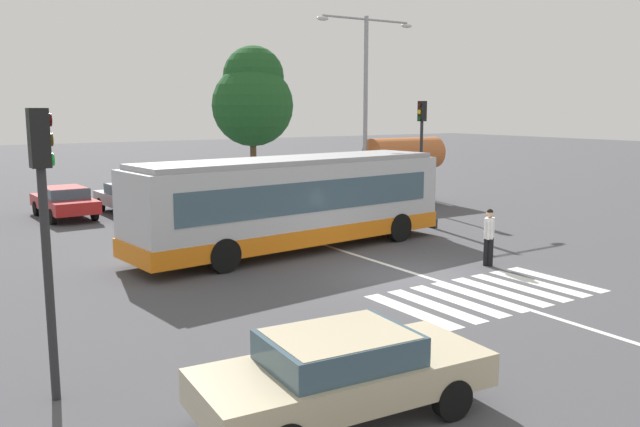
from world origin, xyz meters
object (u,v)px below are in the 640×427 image
parked_car_red (64,200)px  traffic_light_near_corner (44,208)px  parked_car_silver (129,197)px  foreground_sedan (342,370)px  city_transit_bus (293,203)px  parked_car_teal (238,189)px  background_tree_right (253,97)px  parked_car_charcoal (180,192)px  traffic_light_far_corner (421,138)px  pedestrian_crossing_street (489,234)px  parked_car_white (286,186)px  twin_arm_street_lamp (366,90)px  bus_stop_shelter (404,155)px

parked_car_red → traffic_light_near_corner: size_ratio=0.99×
parked_car_red → parked_car_silver: (2.66, -0.46, 0.00)m
foreground_sedan → city_transit_bus: bearing=62.9°
parked_car_teal → background_tree_right: size_ratio=0.56×
parked_car_charcoal → background_tree_right: background_tree_right is taller
city_transit_bus → traffic_light_far_corner: bearing=24.2°
traffic_light_near_corner → pedestrian_crossing_street: bearing=11.4°
traffic_light_near_corner → background_tree_right: bearing=56.2°
parked_car_red → parked_car_white: 10.60m
parked_car_teal → twin_arm_street_lamp: size_ratio=0.52×
city_transit_bus → bus_stop_shelter: bearing=32.2°
parked_car_red → traffic_light_near_corner: traffic_light_near_corner is taller
foreground_sedan → background_tree_right: background_tree_right is taller
background_tree_right → bus_stop_shelter: bearing=-68.0°
parked_car_charcoal → parked_car_silver: bearing=-166.4°
foreground_sedan → twin_arm_street_lamp: twin_arm_street_lamp is taller
pedestrian_crossing_street → parked_car_white: (1.90, 15.37, -0.20)m
city_transit_bus → parked_car_silver: city_transit_bus is taller
pedestrian_crossing_street → traffic_light_far_corner: size_ratio=0.35×
traffic_light_far_corner → background_tree_right: background_tree_right is taller
parked_car_silver → parked_car_charcoal: bearing=13.6°
city_transit_bus → twin_arm_street_lamp: 10.85m
parked_car_red → traffic_light_far_corner: (14.13, -6.75, 2.56)m
city_transit_bus → traffic_light_near_corner: size_ratio=2.48×
city_transit_bus → twin_arm_street_lamp: bearing=39.8°
pedestrian_crossing_street → parked_car_red: (-8.69, 15.92, -0.20)m
parked_car_teal → parked_car_white: 2.56m
parked_car_red → city_transit_bus: bearing=-65.5°
city_transit_bus → parked_car_silver: (-2.29, 10.41, -0.82)m
parked_car_red → parked_car_silver: bearing=-9.7°
foreground_sedan → bus_stop_shelter: size_ratio=1.13×
parked_car_charcoal → parked_car_red: bearing=-178.2°
parked_car_red → foreground_sedan: bearing=-91.3°
parked_car_silver → parked_car_charcoal: 2.65m
traffic_light_near_corner → parked_car_silver: bearing=69.7°
foreground_sedan → parked_car_charcoal: size_ratio=0.99×
parked_car_charcoal → bus_stop_shelter: bearing=-25.7°
bus_stop_shelter → parked_car_white: bearing=137.9°
foreground_sedan → traffic_light_near_corner: 5.19m
parked_car_red → parked_car_charcoal: bearing=1.8°
parked_car_teal → bus_stop_shelter: 8.33m
parked_car_red → twin_arm_street_lamp: 14.27m
parked_car_red → parked_car_teal: bearing=-1.9°
foreground_sedan → twin_arm_street_lamp: size_ratio=0.52×
foreground_sedan → parked_car_silver: 21.29m
pedestrian_crossing_street → parked_car_white: bearing=83.0°
foreground_sedan → parked_car_white: bearing=62.1°
traffic_light_near_corner → background_tree_right: background_tree_right is taller
foreground_sedan → parked_car_teal: 22.90m
parked_car_red → twin_arm_street_lamp: (12.72, -4.39, 4.74)m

